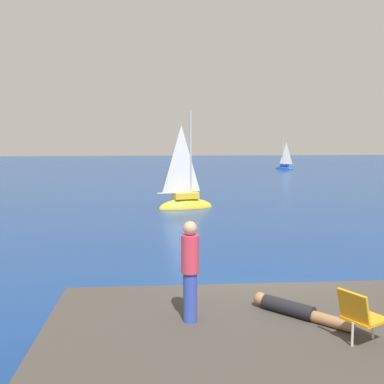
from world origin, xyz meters
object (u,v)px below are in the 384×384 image
at_px(sailboat_far, 284,167).
at_px(person_sunbather, 295,310).
at_px(sailboat_near, 186,202).
at_px(beach_chair, 360,314).
at_px(person_standing, 190,269).

distance_m(sailboat_far, person_sunbather, 47.45).
height_order(sailboat_near, sailboat_far, sailboat_near).
bearing_deg(sailboat_near, person_sunbather, -101.60).
bearing_deg(sailboat_near, beach_chair, -99.88).
distance_m(person_sunbather, person_standing, 1.88).
bearing_deg(person_sunbather, sailboat_far, 120.32).
distance_m(person_sunbather, beach_chair, 1.25).
xyz_separation_m(person_standing, beach_chair, (2.32, -1.01, -0.42)).
bearing_deg(sailboat_far, person_sunbather, 109.01).
bearing_deg(beach_chair, person_sunbather, 91.08).
relative_size(person_sunbather, person_standing, 0.84).
bearing_deg(person_sunbather, beach_chair, -14.43).
height_order(sailboat_far, beach_chair, sailboat_far).
bearing_deg(person_standing, sailboat_far, -146.14).
relative_size(person_standing, beach_chair, 2.03).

